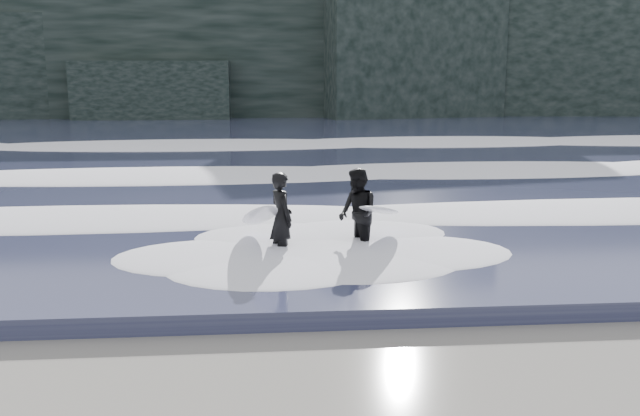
{
  "coord_description": "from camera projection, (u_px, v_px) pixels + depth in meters",
  "views": [
    {
      "loc": [
        -1.15,
        -6.19,
        3.55
      ],
      "look_at": [
        -0.04,
        6.71,
        1.0
      ],
      "focal_mm": 40.0,
      "sensor_mm": 36.0,
      "label": 1
    }
  ],
  "objects": [
    {
      "name": "sea",
      "position": [
        282.0,
        138.0,
        35.15
      ],
      "size": [
        90.0,
        52.0,
        0.3
      ],
      "primitive_type": "cube",
      "color": "#2F3352",
      "rests_on": "ground"
    },
    {
      "name": "headland",
      "position": [
        274.0,
        47.0,
        50.83
      ],
      "size": [
        70.0,
        9.0,
        10.0
      ],
      "primitive_type": "cube",
      "color": "black",
      "rests_on": "ground"
    },
    {
      "name": "foam_near",
      "position": [
        313.0,
        215.0,
        15.55
      ],
      "size": [
        60.0,
        3.2,
        0.2
      ],
      "primitive_type": "ellipsoid",
      "color": "white",
      "rests_on": "sea"
    },
    {
      "name": "foam_mid",
      "position": [
        296.0,
        169.0,
        22.39
      ],
      "size": [
        60.0,
        4.0,
        0.24
      ],
      "primitive_type": "ellipsoid",
      "color": "white",
      "rests_on": "sea"
    },
    {
      "name": "foam_far",
      "position": [
        285.0,
        140.0,
        31.18
      ],
      "size": [
        60.0,
        4.8,
        0.3
      ],
      "primitive_type": "ellipsoid",
      "color": "white",
      "rests_on": "sea"
    },
    {
      "name": "surfer_left",
      "position": [
        276.0,
        217.0,
        13.06
      ],
      "size": [
        1.16,
        2.14,
        1.69
      ],
      "color": "black",
      "rests_on": "ground"
    },
    {
      "name": "surfer_right",
      "position": [
        361.0,
        213.0,
        13.39
      ],
      "size": [
        1.55,
        2.19,
        1.71
      ],
      "color": "black",
      "rests_on": "ground"
    }
  ]
}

